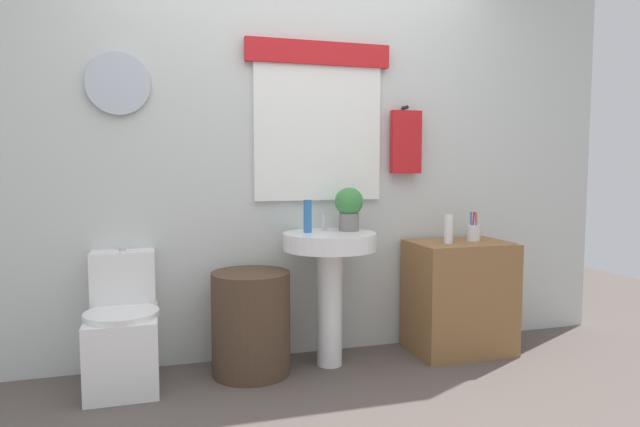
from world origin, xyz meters
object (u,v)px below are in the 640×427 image
(pedestal_sink, at_px, (330,264))
(wooden_cabinet, at_px, (459,297))
(toothbrush_cup, at_px, (474,232))
(soap_bottle, at_px, (308,216))
(potted_plant, at_px, (349,206))
(lotion_bottle, at_px, (449,229))
(toilet, at_px, (123,334))
(laundry_hamper, at_px, (251,323))

(pedestal_sink, distance_m, wooden_cabinet, 0.90)
(wooden_cabinet, relative_size, toothbrush_cup, 3.80)
(pedestal_sink, distance_m, soap_bottle, 0.31)
(pedestal_sink, height_order, soap_bottle, soap_bottle)
(potted_plant, height_order, toothbrush_cup, potted_plant)
(pedestal_sink, bearing_deg, lotion_bottle, -3.03)
(toilet, bearing_deg, pedestal_sink, -1.57)
(toilet, height_order, lotion_bottle, lotion_bottle)
(laundry_hamper, bearing_deg, toilet, 177.35)
(wooden_cabinet, bearing_deg, pedestal_sink, -180.00)
(lotion_bottle, bearing_deg, laundry_hamper, 178.13)
(toilet, distance_m, lotion_bottle, 1.98)
(soap_bottle, relative_size, potted_plant, 0.74)
(toilet, distance_m, toothbrush_cup, 2.18)
(toilet, relative_size, potted_plant, 2.79)
(soap_bottle, distance_m, lotion_bottle, 0.88)
(potted_plant, relative_size, toothbrush_cup, 1.41)
(soap_bottle, height_order, potted_plant, potted_plant)
(lotion_bottle, distance_m, toothbrush_cup, 0.23)
(wooden_cabinet, relative_size, lotion_bottle, 3.98)
(laundry_hamper, xyz_separation_m, wooden_cabinet, (1.33, 0.00, 0.06))
(pedestal_sink, xyz_separation_m, toothbrush_cup, (0.97, 0.02, 0.15))
(laundry_hamper, distance_m, wooden_cabinet, 1.33)
(laundry_hamper, bearing_deg, wooden_cabinet, 0.00)
(laundry_hamper, relative_size, soap_bottle, 3.04)
(laundry_hamper, distance_m, soap_bottle, 0.69)
(wooden_cabinet, height_order, lotion_bottle, lotion_bottle)
(laundry_hamper, bearing_deg, soap_bottle, 8.19)
(toilet, height_order, pedestal_sink, pedestal_sink)
(toilet, height_order, soap_bottle, soap_bottle)
(potted_plant, bearing_deg, lotion_bottle, -9.23)
(soap_bottle, bearing_deg, lotion_bottle, -5.87)
(potted_plant, relative_size, lotion_bottle, 1.47)
(laundry_hamper, bearing_deg, lotion_bottle, -1.87)
(laundry_hamper, distance_m, lotion_bottle, 1.32)
(laundry_hamper, xyz_separation_m, soap_bottle, (0.35, 0.05, 0.60))
(pedestal_sink, height_order, wooden_cabinet, pedestal_sink)
(toilet, relative_size, pedestal_sink, 0.92)
(soap_bottle, bearing_deg, potted_plant, 2.20)
(potted_plant, distance_m, lotion_bottle, 0.64)
(potted_plant, bearing_deg, laundry_hamper, -174.36)
(toilet, relative_size, soap_bottle, 3.80)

